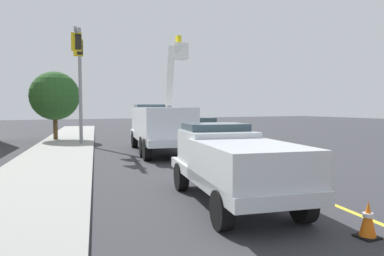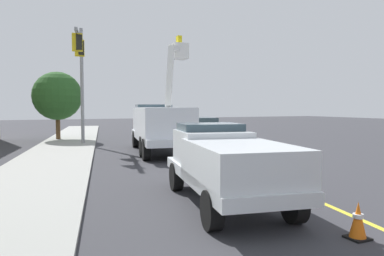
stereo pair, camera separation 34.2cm
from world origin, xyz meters
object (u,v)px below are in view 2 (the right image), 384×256
at_px(traffic_cone_leading, 358,221).
at_px(traffic_cone_mid_front, 184,139).
at_px(traffic_signal_mast, 81,66).
at_px(utility_bucket_truck, 160,124).
at_px(service_pickup_truck, 226,162).
at_px(passing_minivan, 203,126).

bearing_deg(traffic_cone_leading, traffic_cone_mid_front, -11.81).
height_order(traffic_cone_leading, traffic_signal_mast, traffic_signal_mast).
distance_m(utility_bucket_truck, service_pickup_truck, 11.17).
bearing_deg(traffic_cone_mid_front, traffic_cone_leading, 168.19).
height_order(utility_bucket_truck, traffic_signal_mast, traffic_signal_mast).
relative_size(service_pickup_truck, traffic_signal_mast, 0.76).
height_order(service_pickup_truck, traffic_signal_mast, traffic_signal_mast).
distance_m(passing_minivan, traffic_signal_mast, 11.00).
distance_m(service_pickup_truck, passing_minivan, 19.85).
xyz_separation_m(passing_minivan, traffic_cone_leading, (-21.34, 6.96, -0.62)).
relative_size(utility_bucket_truck, traffic_cone_leading, 11.70).
bearing_deg(traffic_cone_leading, utility_bucket_truck, -3.49).
bearing_deg(traffic_cone_leading, passing_minivan, -18.06).
bearing_deg(traffic_signal_mast, traffic_cone_mid_front, -100.36).
bearing_deg(passing_minivan, utility_bucket_truck, 139.57).
height_order(traffic_cone_leading, traffic_cone_mid_front, traffic_cone_mid_front).
relative_size(service_pickup_truck, passing_minivan, 1.16).
bearing_deg(utility_bucket_truck, traffic_signal_mast, 40.64).
relative_size(traffic_cone_leading, traffic_signal_mast, 0.09).
distance_m(service_pickup_truck, traffic_signal_mast, 15.91).
bearing_deg(utility_bucket_truck, traffic_cone_mid_front, -41.26).
relative_size(service_pickup_truck, traffic_cone_mid_front, 7.96).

